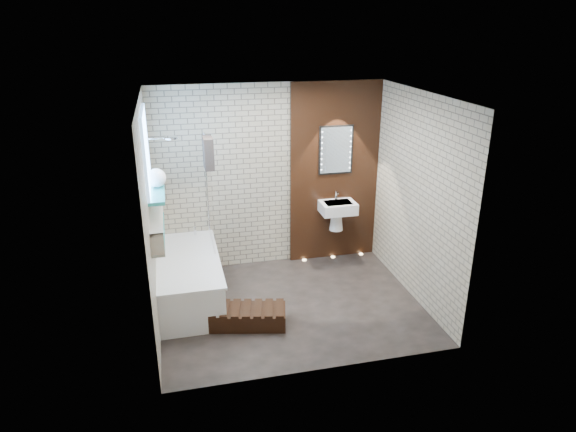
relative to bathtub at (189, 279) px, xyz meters
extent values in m
plane|color=black|center=(1.22, -0.45, -0.29)|extent=(3.20, 3.20, 0.00)
cube|color=tan|center=(1.22, 0.85, 1.01)|extent=(3.20, 0.04, 2.60)
cube|color=tan|center=(1.22, -1.75, 1.01)|extent=(3.20, 0.04, 2.60)
cube|color=tan|center=(-0.38, -0.45, 1.01)|extent=(0.04, 2.60, 2.60)
cube|color=tan|center=(2.82, -0.45, 1.01)|extent=(0.04, 2.60, 2.60)
plane|color=white|center=(1.22, -0.45, 2.31)|extent=(3.20, 3.20, 0.00)
cube|color=black|center=(2.17, 0.82, 1.01)|extent=(1.30, 0.06, 2.60)
cube|color=#7FADE0|center=(-0.36, -0.10, 1.71)|extent=(0.03, 1.00, 0.90)
cube|color=teal|center=(-0.29, -0.10, 1.24)|extent=(0.18, 1.00, 0.04)
cube|color=teal|center=(-0.31, -0.30, 0.79)|extent=(0.14, 1.30, 0.03)
cube|color=#B2A899|center=(-0.31, -0.30, 1.02)|extent=(0.14, 1.30, 0.03)
cube|color=#B2A899|center=(-0.31, -0.94, 0.91)|extent=(0.14, 0.03, 0.26)
cube|color=#B2A899|center=(-0.31, 0.33, 0.91)|extent=(0.14, 0.03, 0.26)
cube|color=white|center=(0.00, 0.00, -0.02)|extent=(0.75, 1.70, 0.55)
cube|color=white|center=(0.00, 0.00, 0.27)|extent=(0.79, 1.74, 0.03)
cylinder|color=silver|center=(0.15, 0.73, 0.35)|extent=(0.04, 0.04, 0.12)
cube|color=white|center=(0.35, 0.44, 0.99)|extent=(0.01, 0.78, 1.40)
cube|color=black|center=(0.35, 0.24, 1.56)|extent=(0.11, 0.30, 0.39)
cylinder|color=silver|center=(-0.08, 0.50, 1.71)|extent=(0.18, 0.18, 0.02)
cube|color=white|center=(2.17, 0.61, 0.56)|extent=(0.50, 0.36, 0.16)
cone|color=white|center=(2.17, 0.66, 0.34)|extent=(0.20, 0.20, 0.28)
cylinder|color=silver|center=(2.17, 0.71, 0.71)|extent=(0.03, 0.03, 0.14)
cube|color=black|center=(2.17, 0.78, 1.36)|extent=(0.50, 0.02, 0.70)
cube|color=silver|center=(2.17, 0.77, 1.36)|extent=(0.45, 0.01, 0.65)
cube|color=black|center=(0.62, -0.75, -0.19)|extent=(0.96, 0.59, 0.20)
cylinder|color=#B8511C|center=(-0.31, -0.64, 0.85)|extent=(0.04, 0.04, 0.09)
cylinder|color=maroon|center=(-0.31, -0.60, 0.88)|extent=(0.06, 0.06, 0.15)
sphere|color=white|center=(-0.28, -0.05, 1.37)|extent=(0.22, 0.22, 0.22)
cylinder|color=#FFD899|center=(1.72, 0.75, -0.29)|extent=(0.06, 0.06, 0.01)
cylinder|color=#FFD899|center=(2.17, 0.75, -0.29)|extent=(0.06, 0.06, 0.01)
cylinder|color=#FFD899|center=(2.62, 0.75, -0.29)|extent=(0.06, 0.06, 0.01)
camera|label=1|loc=(-0.11, -5.91, 3.09)|focal=31.99mm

